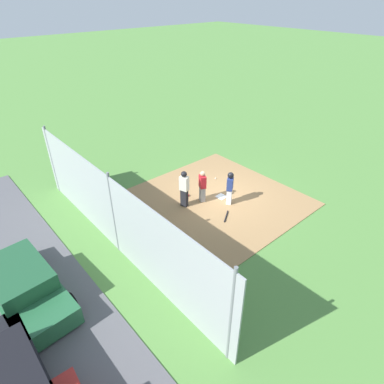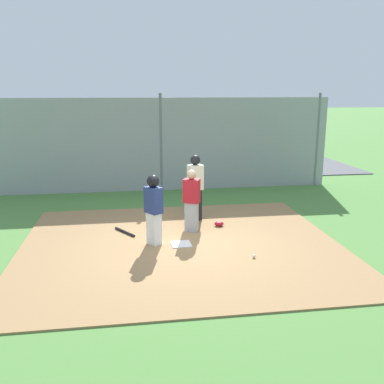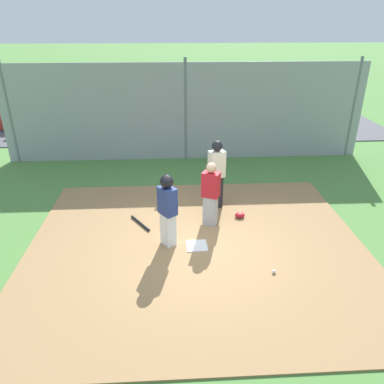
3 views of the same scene
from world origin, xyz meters
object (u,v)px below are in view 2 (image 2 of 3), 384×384
Objects in this scene: home_plate at (181,244)px; runner at (154,205)px; umpire at (195,186)px; baseball_bat at (125,232)px; catcher at (192,200)px; parked_car_red at (21,158)px; parked_car_green at (152,158)px; catcher_mask at (219,224)px; baseball at (254,256)px; parked_car_dark at (83,155)px.

home_plate is 1.09m from runner.
baseball_bat is (1.88, 0.80, -0.91)m from umpire.
catcher is 0.36× the size of parked_car_red.
parked_car_green is (0.14, -9.00, 0.57)m from home_plate.
home_plate is 1.83× the size of catcher_mask.
catcher is 2.30m from baseball.
catcher_mask is (-0.53, 0.60, -0.88)m from umpire.
runner is at bearing -29.24° from baseball.
baseball_bat is at bearing -85.49° from umpire.
runner is (0.60, -0.13, 0.91)m from home_plate.
home_plate is 0.10× the size of parked_car_dark.
catcher reaches higher than baseball.
catcher_mask is 7.92m from parked_car_green.
home_plate is at bearing 123.52° from parked_car_red.
baseball_bat is (0.67, -0.87, -0.89)m from runner.
catcher_mask is at bearing 96.14° from parked_car_green.
baseball_bat is 9.50m from parked_car_dark.
runner is at bearing 31.67° from catcher_mask.
parked_car_red is at bearing -160.69° from umpire.
catcher reaches higher than parked_car_dark.
catcher is 0.36× the size of parked_car_green.
baseball reaches higher than home_plate.
parked_car_green is at bearing 51.78° from runner.
runner reaches higher than parked_car_dark.
parked_car_red reaches higher than baseball_bat.
baseball_bat is 8.10m from parked_car_green.
parked_car_red is at bearing -56.91° from baseball.
umpire is at bearing -108.65° from home_plate.
parked_car_dark is (2.54, -10.17, -0.33)m from runner.
catcher is at bearing 53.51° from baseball_bat.
baseball_bat is 3.35m from baseball.
catcher is 10.03m from parked_car_dark.
catcher is 0.88× the size of umpire.
parked_car_red is at bearing -51.88° from catcher_mask.
catcher is 1.10m from catcher_mask.
parked_car_dark is (3.01, -1.30, 0.00)m from parked_car_green.
home_plate is 11.45m from parked_car_red.
umpire is at bearing -48.55° from catcher_mask.
catcher is at bearing 90.47° from parked_car_green.
baseball is 0.02× the size of parked_car_green.
runner is 21.81× the size of baseball.
parked_car_green reaches higher than catcher_mask.
parked_car_green is 1.00× the size of parked_car_red.
parked_car_dark reaches higher than baseball.
catcher reaches higher than baseball_bat.
catcher_mask is at bearing 131.75° from parked_car_red.
catcher_mask reaches higher than home_plate.
parked_car_dark is (3.52, -9.39, -0.22)m from catcher.
parked_car_red is (6.84, -8.71, 0.52)m from catcher_mask.
baseball is 13.04m from parked_car_red.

